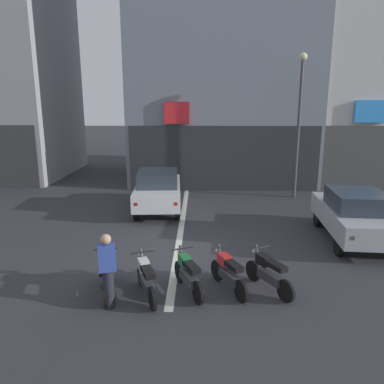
{
  "coord_description": "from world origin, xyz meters",
  "views": [
    {
      "loc": [
        0.66,
        -10.01,
        4.32
      ],
      "look_at": [
        0.39,
        2.0,
        1.4
      ],
      "focal_mm": 34.76,
      "sensor_mm": 36.0,
      "label": 1
    }
  ],
  "objects_px": {
    "motorcycle_black_row_rightmost": "(268,272)",
    "person_by_motorcycles": "(108,271)",
    "motorcycle_green_row_centre": "(188,273)",
    "motorcycle_red_row_right_mid": "(228,272)",
    "car_black_down_street": "(217,161)",
    "motorcycle_blue_row_leftmost": "(106,275)",
    "car_white_crossing_near": "(158,189)",
    "car_silver_parked_kerbside": "(355,214)",
    "motorcycle_white_row_left_mid": "(146,278)",
    "street_lamp": "(300,111)"
  },
  "relations": [
    {
      "from": "car_black_down_street",
      "to": "motorcycle_blue_row_leftmost",
      "type": "xyz_separation_m",
      "value": [
        -3.18,
        -14.34,
        -0.43
      ]
    },
    {
      "from": "car_silver_parked_kerbside",
      "to": "motorcycle_green_row_centre",
      "type": "bearing_deg",
      "value": -146.4
    },
    {
      "from": "motorcycle_green_row_centre",
      "to": "motorcycle_red_row_right_mid",
      "type": "relative_size",
      "value": 1.01
    },
    {
      "from": "street_lamp",
      "to": "car_black_down_street",
      "type": "bearing_deg",
      "value": 122.92
    },
    {
      "from": "motorcycle_black_row_rightmost",
      "to": "car_white_crossing_near",
      "type": "bearing_deg",
      "value": 116.43
    },
    {
      "from": "car_white_crossing_near",
      "to": "motorcycle_white_row_left_mid",
      "type": "distance_m",
      "value": 7.02
    },
    {
      "from": "motorcycle_white_row_left_mid",
      "to": "car_white_crossing_near",
      "type": "bearing_deg",
      "value": 93.95
    },
    {
      "from": "car_white_crossing_near",
      "to": "motorcycle_white_row_left_mid",
      "type": "height_order",
      "value": "car_white_crossing_near"
    },
    {
      "from": "motorcycle_blue_row_leftmost",
      "to": "motorcycle_green_row_centre",
      "type": "bearing_deg",
      "value": 3.31
    },
    {
      "from": "motorcycle_red_row_right_mid",
      "to": "person_by_motorcycles",
      "type": "xyz_separation_m",
      "value": [
        -2.61,
        -0.81,
        0.4
      ]
    },
    {
      "from": "motorcycle_black_row_rightmost",
      "to": "person_by_motorcycles",
      "type": "relative_size",
      "value": 0.89
    },
    {
      "from": "street_lamp",
      "to": "motorcycle_black_row_rightmost",
      "type": "bearing_deg",
      "value": -107.35
    },
    {
      "from": "car_silver_parked_kerbside",
      "to": "motorcycle_black_row_rightmost",
      "type": "bearing_deg",
      "value": -134.56
    },
    {
      "from": "car_white_crossing_near",
      "to": "motorcycle_blue_row_leftmost",
      "type": "bearing_deg",
      "value": -93.8
    },
    {
      "from": "car_silver_parked_kerbside",
      "to": "motorcycle_white_row_left_mid",
      "type": "xyz_separation_m",
      "value": [
        -6.09,
        -3.68,
        -0.43
      ]
    },
    {
      "from": "person_by_motorcycles",
      "to": "motorcycle_green_row_centre",
      "type": "bearing_deg",
      "value": 23.38
    },
    {
      "from": "motorcycle_green_row_centre",
      "to": "motorcycle_red_row_right_mid",
      "type": "distance_m",
      "value": 0.94
    },
    {
      "from": "motorcycle_blue_row_leftmost",
      "to": "motorcycle_black_row_rightmost",
      "type": "bearing_deg",
      "value": 3.12
    },
    {
      "from": "car_black_down_street",
      "to": "motorcycle_green_row_centre",
      "type": "distance_m",
      "value": 14.29
    },
    {
      "from": "motorcycle_green_row_centre",
      "to": "motorcycle_red_row_right_mid",
      "type": "bearing_deg",
      "value": 5.37
    },
    {
      "from": "car_white_crossing_near",
      "to": "car_silver_parked_kerbside",
      "type": "bearing_deg",
      "value": -26.69
    },
    {
      "from": "car_black_down_street",
      "to": "person_by_motorcycles",
      "type": "xyz_separation_m",
      "value": [
        -2.97,
        -14.95,
        -0.03
      ]
    },
    {
      "from": "car_white_crossing_near",
      "to": "motorcycle_red_row_right_mid",
      "type": "bearing_deg",
      "value": -70.44
    },
    {
      "from": "car_white_crossing_near",
      "to": "motorcycle_green_row_centre",
      "type": "bearing_deg",
      "value": -78.08
    },
    {
      "from": "car_black_down_street",
      "to": "person_by_motorcycles",
      "type": "relative_size",
      "value": 2.56
    },
    {
      "from": "motorcycle_green_row_centre",
      "to": "motorcycle_black_row_rightmost",
      "type": "xyz_separation_m",
      "value": [
        1.88,
        0.1,
        0.0
      ]
    },
    {
      "from": "motorcycle_blue_row_leftmost",
      "to": "person_by_motorcycles",
      "type": "height_order",
      "value": "person_by_motorcycles"
    },
    {
      "from": "motorcycle_blue_row_leftmost",
      "to": "motorcycle_red_row_right_mid",
      "type": "relative_size",
      "value": 1.07
    },
    {
      "from": "car_white_crossing_near",
      "to": "motorcycle_white_row_left_mid",
      "type": "relative_size",
      "value": 2.65
    },
    {
      "from": "car_silver_parked_kerbside",
      "to": "motorcycle_white_row_left_mid",
      "type": "relative_size",
      "value": 2.66
    },
    {
      "from": "motorcycle_red_row_right_mid",
      "to": "motorcycle_black_row_rightmost",
      "type": "xyz_separation_m",
      "value": [
        0.94,
        0.01,
        0.0
      ]
    },
    {
      "from": "car_black_down_street",
      "to": "motorcycle_green_row_centre",
      "type": "height_order",
      "value": "car_black_down_street"
    },
    {
      "from": "car_white_crossing_near",
      "to": "motorcycle_red_row_right_mid",
      "type": "relative_size",
      "value": 2.73
    },
    {
      "from": "street_lamp",
      "to": "car_white_crossing_near",
      "type": "bearing_deg",
      "value": -159.31
    },
    {
      "from": "car_silver_parked_kerbside",
      "to": "car_black_down_street",
      "type": "height_order",
      "value": "same"
    },
    {
      "from": "street_lamp",
      "to": "motorcycle_white_row_left_mid",
      "type": "distance_m",
      "value": 11.38
    },
    {
      "from": "motorcycle_black_row_rightmost",
      "to": "car_black_down_street",
      "type": "bearing_deg",
      "value": 92.33
    },
    {
      "from": "street_lamp",
      "to": "motorcycle_red_row_right_mid",
      "type": "relative_size",
      "value": 4.14
    },
    {
      "from": "motorcycle_green_row_centre",
      "to": "motorcycle_black_row_rightmost",
      "type": "relative_size",
      "value": 1.05
    },
    {
      "from": "motorcycle_red_row_right_mid",
      "to": "street_lamp",
      "type": "bearing_deg",
      "value": 67.36
    },
    {
      "from": "motorcycle_blue_row_leftmost",
      "to": "motorcycle_white_row_left_mid",
      "type": "height_order",
      "value": "same"
    },
    {
      "from": "car_black_down_street",
      "to": "motorcycle_black_row_rightmost",
      "type": "bearing_deg",
      "value": -87.67
    },
    {
      "from": "car_white_crossing_near",
      "to": "motorcycle_red_row_right_mid",
      "type": "distance_m",
      "value": 7.06
    },
    {
      "from": "car_white_crossing_near",
      "to": "motorcycle_black_row_rightmost",
      "type": "height_order",
      "value": "car_white_crossing_near"
    },
    {
      "from": "car_black_down_street",
      "to": "motorcycle_red_row_right_mid",
      "type": "bearing_deg",
      "value": -91.47
    },
    {
      "from": "street_lamp",
      "to": "motorcycle_blue_row_leftmost",
      "type": "xyz_separation_m",
      "value": [
        -6.54,
        -9.14,
        -3.46
      ]
    },
    {
      "from": "car_white_crossing_near",
      "to": "car_silver_parked_kerbside",
      "type": "xyz_separation_m",
      "value": [
        6.57,
        -3.31,
        0.0
      ]
    },
    {
      "from": "car_silver_parked_kerbside",
      "to": "motorcycle_green_row_centre",
      "type": "distance_m",
      "value": 6.2
    },
    {
      "from": "motorcycle_blue_row_leftmost",
      "to": "motorcycle_white_row_left_mid",
      "type": "distance_m",
      "value": 0.95
    },
    {
      "from": "motorcycle_blue_row_leftmost",
      "to": "street_lamp",
      "type": "bearing_deg",
      "value": 54.4
    }
  ]
}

